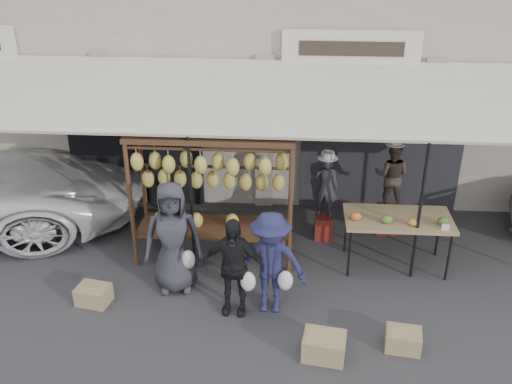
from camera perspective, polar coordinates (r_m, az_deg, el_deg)
ground_plane at (r=8.48m, az=-0.62°, el=-12.14°), size 90.00×90.00×0.00m
awning at (r=9.32m, az=0.50°, el=9.44°), size 10.00×2.35×2.92m
banana_rack at (r=9.01m, az=-4.43°, el=1.95°), size 2.60×0.90×2.24m
produce_table at (r=9.33m, az=14.04°, el=-2.77°), size 1.70×0.90×1.04m
vendor_left at (r=9.88m, az=6.99°, el=0.49°), size 0.47×0.36×1.16m
vendor_right at (r=10.25m, az=13.40°, el=1.62°), size 0.70×0.61×1.24m
customer_left at (r=8.62m, az=-8.29°, el=-4.53°), size 0.95×0.69×1.79m
customer_mid at (r=8.13m, az=-2.34°, el=-7.45°), size 0.91×0.43×1.52m
customer_right at (r=8.12m, az=1.44°, el=-7.15°), size 1.05×0.64×1.59m
stool_left at (r=10.25m, az=6.75°, el=-3.50°), size 0.37×0.37×0.43m
stool_right at (r=10.63m, az=12.92°, el=-2.65°), size 0.37×0.37×0.50m
crate_near_a at (r=7.76m, az=6.82°, el=-15.07°), size 0.60×0.49×0.33m
crate_near_b at (r=8.09m, az=14.50°, el=-14.11°), size 0.51×0.41×0.28m
crate_far at (r=8.96m, az=-15.94°, el=-9.85°), size 0.53×0.44×0.28m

